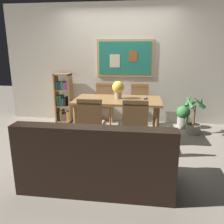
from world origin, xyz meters
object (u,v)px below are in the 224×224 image
object	(u,v)px
dining_chair_far_right	(139,102)
tv_remote	(146,98)
dining_chair_far_left	(104,100)
dining_chair_near_right	(135,122)
flower_vase	(118,88)
potted_palm	(193,119)
dining_table	(118,104)
bookshelf	(64,99)
leather_couch	(97,161)
potted_ivy	(183,116)
dining_chair_near_left	(91,121)

from	to	relation	value
dining_chair_far_right	tv_remote	distance (m)	0.70
dining_chair_far_right	dining_chair_far_left	bearing A→B (deg)	178.82
dining_chair_near_right	flower_vase	size ratio (longest dim) A/B	2.76
dining_chair_far_right	potted_palm	size ratio (longest dim) A/B	1.12
dining_table	bookshelf	world-z (taller)	bookshelf
leather_couch	potted_palm	world-z (taller)	leather_couch
dining_chair_far_left	tv_remote	distance (m)	1.14
dining_chair_near_right	dining_chair_far_left	size ratio (longest dim) A/B	1.00
leather_couch	flower_vase	xyz separation A→B (m)	(0.08, 1.71, 0.62)
bookshelf	potted_ivy	size ratio (longest dim) A/B	2.13
dining_table	potted_palm	xyz separation A→B (m)	(1.47, 0.35, -0.34)
flower_vase	dining_table	bearing A→B (deg)	-97.14
dining_table	dining_chair_near_left	bearing A→B (deg)	-114.09
dining_chair_far_right	flower_vase	distance (m)	0.88
dining_table	dining_chair_near_left	distance (m)	0.84
dining_chair_far_left	flower_vase	xyz separation A→B (m)	(0.39, -0.70, 0.39)
flower_vase	potted_ivy	bearing A→B (deg)	26.36
dining_chair_near_right	potted_palm	world-z (taller)	dining_chair_near_right
potted_ivy	potted_palm	xyz separation A→B (m)	(0.14, -0.36, 0.04)
tv_remote	leather_couch	bearing A→B (deg)	-108.44
dining_chair_far_left	flower_vase	bearing A→B (deg)	-61.16
dining_chair_near_left	leather_couch	xyz separation A→B (m)	(0.27, -0.90, -0.23)
flower_vase	dining_chair_near_right	bearing A→B (deg)	-66.43
bookshelf	leather_couch	bearing A→B (deg)	-63.07
dining_chair_far_right	potted_ivy	world-z (taller)	dining_chair_far_right
dining_chair_near_left	leather_couch	world-z (taller)	dining_chair_near_left
dining_chair_near_right	tv_remote	size ratio (longest dim) A/B	5.64
dining_chair_near_right	dining_chair_far_right	bearing A→B (deg)	88.57
dining_chair_near_left	bookshelf	world-z (taller)	bookshelf
flower_vase	tv_remote	distance (m)	0.54
dining_chair_near_right	bookshelf	size ratio (longest dim) A/B	0.82
dining_chair_far_left	potted_ivy	bearing A→B (deg)	-1.64
tv_remote	potted_ivy	bearing A→B (deg)	37.22
potted_ivy	leather_couch	bearing A→B (deg)	-120.55
bookshelf	tv_remote	xyz separation A→B (m)	(1.85, -0.74, 0.23)
dining_chair_near_left	potted_palm	xyz separation A→B (m)	(1.81, 1.11, -0.23)
leather_couch	bookshelf	xyz separation A→B (m)	(-1.26, 2.49, 0.21)
bookshelf	flower_vase	size ratio (longest dim) A/B	3.36
bookshelf	flower_vase	xyz separation A→B (m)	(1.34, -0.77, 0.41)
dining_chair_far_right	leather_couch	world-z (taller)	dining_chair_far_right
dining_chair_far_left	dining_chair_far_right	bearing A→B (deg)	-1.18
dining_chair_far_left	dining_table	bearing A→B (deg)	-63.32
dining_chair_near_left	leather_couch	distance (m)	0.97
dining_table	flower_vase	xyz separation A→B (m)	(0.01, 0.05, 0.29)
dining_table	dining_chair_far_left	distance (m)	0.86
dining_chair_near_right	bookshelf	distance (m)	2.31
leather_couch	potted_palm	size ratio (longest dim) A/B	2.22
tv_remote	dining_chair_near_right	bearing A→B (deg)	-100.64
dining_chair_near_right	potted_ivy	xyz separation A→B (m)	(0.97, 1.46, -0.28)
dining_chair_near_right	bookshelf	world-z (taller)	bookshelf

